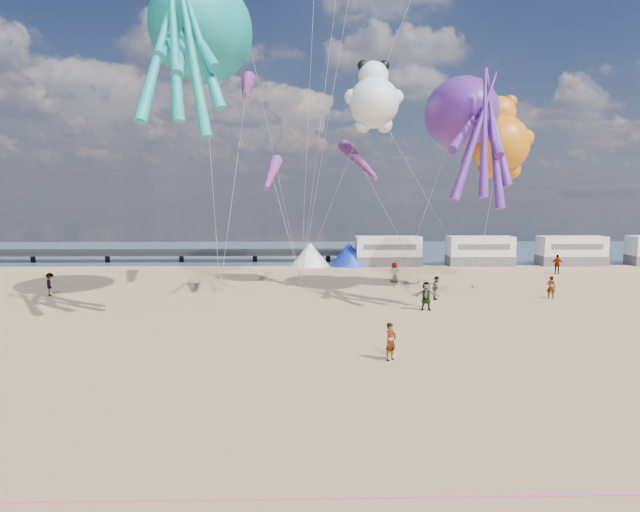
{
  "coord_description": "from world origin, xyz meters",
  "views": [
    {
      "loc": [
        -2.26,
        -17.92,
        7.26
      ],
      "look_at": [
        -1.73,
        6.0,
        4.68
      ],
      "focal_mm": 32.0,
      "sensor_mm": 36.0,
      "label": 1
    }
  ],
  "objects_px": {
    "beachgoer_0": "(394,272)",
    "sandbag_e": "(301,282)",
    "tent_white": "(310,254)",
    "sandbag_b": "(398,286)",
    "beachgoer_2": "(50,284)",
    "kite_octopus_teal": "(202,30)",
    "kite_teddy_orange": "(500,144)",
    "sandbag_c": "(476,287)",
    "kite_octopus_purple": "(461,113)",
    "sandbag_a": "(220,291)",
    "windsock_right": "(272,174)",
    "motorhome_2": "(571,251)",
    "beachgoer_3": "(557,264)",
    "standing_person": "(391,342)",
    "kite_panda": "(374,103)",
    "beachgoer_1": "(437,288)",
    "tent_blue": "(349,254)",
    "beachgoer_5": "(551,287)",
    "motorhome_0": "(388,251)",
    "windsock_left": "(247,86)",
    "motorhome_1": "(480,251)",
    "beachgoer_4": "(426,296)",
    "windsock_mid": "(359,161)",
    "sandbag_d": "(422,281)"
  },
  "relations": [
    {
      "from": "beachgoer_0",
      "to": "sandbag_e",
      "type": "xyz_separation_m",
      "value": [
        -7.78,
        -0.76,
        -0.71
      ]
    },
    {
      "from": "tent_white",
      "to": "sandbag_b",
      "type": "xyz_separation_m",
      "value": [
        6.84,
        -13.95,
        -1.09
      ]
    },
    {
      "from": "beachgoer_2",
      "to": "sandbag_e",
      "type": "height_order",
      "value": "beachgoer_2"
    },
    {
      "from": "kite_octopus_teal",
      "to": "kite_teddy_orange",
      "type": "xyz_separation_m",
      "value": [
        20.67,
        3.82,
        -6.81
      ]
    },
    {
      "from": "sandbag_c",
      "to": "kite_octopus_purple",
      "type": "distance_m",
      "value": 13.38
    },
    {
      "from": "sandbag_a",
      "to": "windsock_right",
      "type": "bearing_deg",
      "value": -28.1
    },
    {
      "from": "motorhome_2",
      "to": "beachgoer_3",
      "type": "height_order",
      "value": "motorhome_2"
    },
    {
      "from": "motorhome_2",
      "to": "standing_person",
      "type": "bearing_deg",
      "value": -125.14
    },
    {
      "from": "sandbag_e",
      "to": "kite_octopus_purple",
      "type": "height_order",
      "value": "kite_octopus_purple"
    },
    {
      "from": "standing_person",
      "to": "beachgoer_3",
      "type": "relative_size",
      "value": 0.92
    },
    {
      "from": "kite_panda",
      "to": "standing_person",
      "type": "bearing_deg",
      "value": -87.2
    },
    {
      "from": "standing_person",
      "to": "kite_octopus_teal",
      "type": "bearing_deg",
      "value": 85.78
    },
    {
      "from": "beachgoer_0",
      "to": "kite_octopus_purple",
      "type": "height_order",
      "value": "kite_octopus_purple"
    },
    {
      "from": "beachgoer_1",
      "to": "tent_blue",
      "type": "bearing_deg",
      "value": 26.63
    },
    {
      "from": "standing_person",
      "to": "sandbag_c",
      "type": "height_order",
      "value": "standing_person"
    },
    {
      "from": "kite_panda",
      "to": "beachgoer_1",
      "type": "bearing_deg",
      "value": -35.17
    },
    {
      "from": "beachgoer_5",
      "to": "beachgoer_3",
      "type": "bearing_deg",
      "value": -89.54
    },
    {
      "from": "motorhome_0",
      "to": "beachgoer_0",
      "type": "distance_m",
      "value": 11.14
    },
    {
      "from": "motorhome_0",
      "to": "windsock_left",
      "type": "xyz_separation_m",
      "value": [
        -12.71,
        -14.57,
        13.74
      ]
    },
    {
      "from": "tent_blue",
      "to": "sandbag_a",
      "type": "relative_size",
      "value": 8.0
    },
    {
      "from": "sandbag_e",
      "to": "kite_octopus_teal",
      "type": "relative_size",
      "value": 0.04
    },
    {
      "from": "motorhome_1",
      "to": "windsock_right",
      "type": "bearing_deg",
      "value": -138.54
    },
    {
      "from": "beachgoer_3",
      "to": "beachgoer_4",
      "type": "height_order",
      "value": "beachgoer_3"
    },
    {
      "from": "windsock_right",
      "to": "beachgoer_0",
      "type": "bearing_deg",
      "value": 42.72
    },
    {
      "from": "windsock_mid",
      "to": "motorhome_1",
      "type": "bearing_deg",
      "value": 26.46
    },
    {
      "from": "motorhome_1",
      "to": "sandbag_b",
      "type": "distance_m",
      "value": 17.61
    },
    {
      "from": "beachgoer_3",
      "to": "sandbag_a",
      "type": "distance_m",
      "value": 30.8
    },
    {
      "from": "beachgoer_1",
      "to": "beachgoer_0",
      "type": "bearing_deg",
      "value": 24.99
    },
    {
      "from": "sandbag_a",
      "to": "sandbag_e",
      "type": "relative_size",
      "value": 1.0
    },
    {
      "from": "sandbag_b",
      "to": "beachgoer_3",
      "type": "bearing_deg",
      "value": 24.72
    },
    {
      "from": "beachgoer_1",
      "to": "sandbag_a",
      "type": "relative_size",
      "value": 3.28
    },
    {
      "from": "sandbag_a",
      "to": "sandbag_e",
      "type": "distance_m",
      "value": 7.16
    },
    {
      "from": "sandbag_d",
      "to": "kite_octopus_teal",
      "type": "height_order",
      "value": "kite_octopus_teal"
    },
    {
      "from": "beachgoer_4",
      "to": "windsock_mid",
      "type": "distance_m",
      "value": 12.86
    },
    {
      "from": "tent_white",
      "to": "beachgoer_3",
      "type": "height_order",
      "value": "tent_white"
    },
    {
      "from": "sandbag_d",
      "to": "kite_octopus_teal",
      "type": "xyz_separation_m",
      "value": [
        -16.18,
        -8.64,
        17.58
      ]
    },
    {
      "from": "beachgoer_1",
      "to": "kite_octopus_purple",
      "type": "xyz_separation_m",
      "value": [
        1.82,
        1.73,
        12.14
      ]
    },
    {
      "from": "kite_octopus_purple",
      "to": "sandbag_a",
      "type": "bearing_deg",
      "value": -172.05
    },
    {
      "from": "standing_person",
      "to": "kite_octopus_teal",
      "type": "distance_m",
      "value": 23.88
    },
    {
      "from": "motorhome_2",
      "to": "windsock_mid",
      "type": "bearing_deg",
      "value": -148.72
    },
    {
      "from": "tent_white",
      "to": "sandbag_e",
      "type": "height_order",
      "value": "tent_white"
    },
    {
      "from": "tent_white",
      "to": "kite_octopus_purple",
      "type": "height_order",
      "value": "kite_octopus_purple"
    },
    {
      "from": "kite_octopus_teal",
      "to": "windsock_left",
      "type": "height_order",
      "value": "kite_octopus_teal"
    },
    {
      "from": "tent_white",
      "to": "sandbag_a",
      "type": "xyz_separation_m",
      "value": [
        -6.82,
        -15.72,
        -1.09
      ]
    },
    {
      "from": "standing_person",
      "to": "windsock_mid",
      "type": "bearing_deg",
      "value": 47.19
    },
    {
      "from": "beachgoer_4",
      "to": "sandbag_c",
      "type": "xyz_separation_m",
      "value": [
        5.63,
        8.34,
        -0.79
      ]
    },
    {
      "from": "standing_person",
      "to": "beachgoer_5",
      "type": "xyz_separation_m",
      "value": [
        13.39,
        14.62,
        -0.03
      ]
    },
    {
      "from": "motorhome_0",
      "to": "motorhome_1",
      "type": "bearing_deg",
      "value": 0.0
    },
    {
      "from": "motorhome_0",
      "to": "beachgoer_4",
      "type": "height_order",
      "value": "motorhome_0"
    },
    {
      "from": "motorhome_1",
      "to": "beachgoer_5",
      "type": "bearing_deg",
      "value": -92.22
    }
  ]
}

